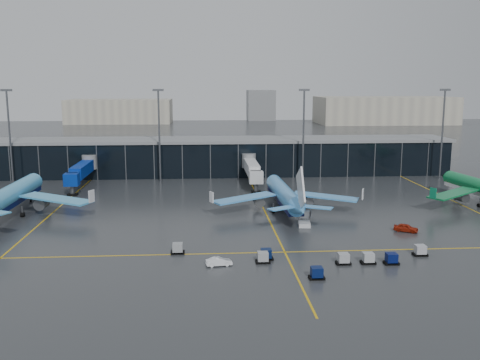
{
  "coord_description": "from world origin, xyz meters",
  "views": [
    {
      "loc": [
        -3.01,
        -97.54,
        27.02
      ],
      "look_at": [
        5.0,
        18.0,
        6.0
      ],
      "focal_mm": 40.0,
      "sensor_mm": 36.0,
      "label": 1
    }
  ],
  "objects": [
    {
      "name": "airliner_arkefly",
      "position": [
        -43.05,
        13.8,
        6.51
      ],
      "size": [
        37.45,
        42.58,
        13.01
      ],
      "primitive_type": null,
      "rotation": [
        0.0,
        0.0,
        -0.01
      ],
      "color": "#41A0D7",
      "rests_on": "ground"
    },
    {
      "name": "ground",
      "position": [
        0.0,
        0.0,
        0.0
      ],
      "size": [
        600.0,
        600.0,
        0.0
      ],
      "primitive_type": "plane",
      "color": "#282B2D",
      "rests_on": "ground"
    },
    {
      "name": "airliner_klm_near",
      "position": [
        14.15,
        13.58,
        5.77
      ],
      "size": [
        33.98,
        38.44,
        11.54
      ],
      "primitive_type": null,
      "rotation": [
        0.0,
        0.0,
        0.03
      ],
      "color": "#4394DD",
      "rests_on": "ground"
    },
    {
      "name": "jet_bridges",
      "position": [
        -35.0,
        42.99,
        4.55
      ],
      "size": [
        94.0,
        27.5,
        7.2
      ],
      "color": "#595B60",
      "rests_on": "ground"
    },
    {
      "name": "service_van_red",
      "position": [
        34.15,
        -4.56,
        0.74
      ],
      "size": [
        4.63,
        3.7,
        1.48
      ],
      "primitive_type": "imported",
      "rotation": [
        0.0,
        0.0,
        1.04
      ],
      "color": "maroon",
      "rests_on": "ground"
    },
    {
      "name": "terminal_pier",
      "position": [
        0.0,
        62.0,
        5.42
      ],
      "size": [
        142.0,
        17.0,
        10.7
      ],
      "color": "black",
      "rests_on": "ground"
    },
    {
      "name": "baggage_carts",
      "position": [
        14.25,
        -20.4,
        0.76
      ],
      "size": [
        40.75,
        14.25,
        1.7
      ],
      "color": "black",
      "rests_on": "ground"
    },
    {
      "name": "service_van_white",
      "position": [
        -0.86,
        -20.83,
        0.65
      ],
      "size": [
        4.09,
        1.95,
        1.3
      ],
      "primitive_type": "imported",
      "rotation": [
        0.0,
        0.0,
        1.72
      ],
      "color": "silver",
      "rests_on": "ground"
    },
    {
      "name": "taxi_lines",
      "position": [
        10.0,
        10.61,
        0.01
      ],
      "size": [
        220.0,
        120.0,
        0.02
      ],
      "color": "gold",
      "rests_on": "ground"
    },
    {
      "name": "flood_masts",
      "position": [
        5.0,
        50.0,
        13.81
      ],
      "size": [
        203.0,
        0.5,
        25.5
      ],
      "color": "#595B60",
      "rests_on": "ground"
    },
    {
      "name": "mobile_airstair",
      "position": [
        16.18,
        0.67,
        0.77
      ],
      "size": [
        2.59,
        3.45,
        3.45
      ],
      "rotation": [
        0.0,
        0.0,
        -0.13
      ],
      "color": "silver",
      "rests_on": "ground"
    },
    {
      "name": "distant_hangars",
      "position": [
        49.94,
        270.08,
        8.79
      ],
      "size": [
        260.0,
        71.0,
        22.0
      ],
      "color": "#B2AD99",
      "rests_on": "ground"
    }
  ]
}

